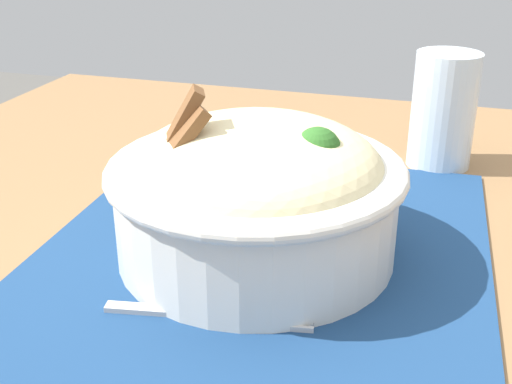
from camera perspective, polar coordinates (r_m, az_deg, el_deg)
table at (r=0.50m, az=-0.00°, el=-15.95°), size 1.01×0.90×0.73m
placemat at (r=0.48m, az=-0.21°, el=-6.78°), size 0.46×0.35×0.00m
bowl at (r=0.48m, az=0.01°, el=0.27°), size 0.22×0.22×0.13m
fork at (r=0.43m, az=-3.19°, el=-10.49°), size 0.04×0.14×0.00m
drinking_glass at (r=0.68m, az=15.76°, el=6.22°), size 0.06×0.06×0.11m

